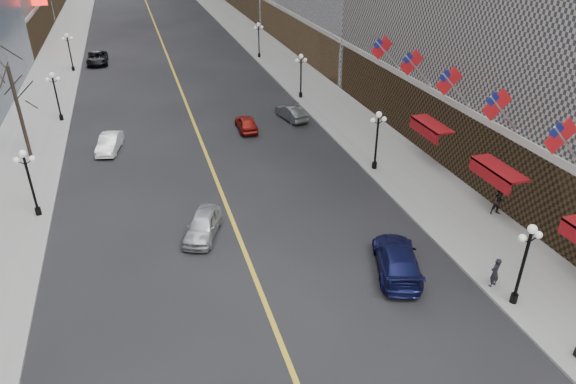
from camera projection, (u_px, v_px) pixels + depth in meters
sidewalk_east at (267, 50)px, 73.22m from camera, size 6.00×230.00×0.15m
sidewalk_west at (58, 65)px, 66.08m from camera, size 6.00×230.00×0.15m
lane_line at (162, 42)px, 78.09m from camera, size 0.25×200.00×0.02m
streetlamp_east_0 at (525, 257)px, 24.21m from camera, size 1.26×0.44×4.52m
streetlamp_east_1 at (377, 134)px, 37.66m from camera, size 1.26×0.44×4.52m
streetlamp_east_2 at (301, 71)px, 52.81m from camera, size 1.26×0.44×4.52m
streetlamp_east_3 at (259, 36)px, 67.95m from camera, size 1.26×0.44×4.52m
streetlamp_west_1 at (29, 176)px, 31.64m from camera, size 1.26×0.44×4.52m
streetlamp_west_2 at (55, 91)px, 46.79m from camera, size 1.26×0.44×4.52m
streetlamp_west_3 at (69, 48)px, 61.93m from camera, size 1.26×0.44×4.52m
flag_1 at (563, 139)px, 25.53m from camera, size 2.87×0.12×2.87m
flag_2 at (499, 107)px, 29.74m from camera, size 2.87×0.12×2.87m
flag_3 at (451, 83)px, 33.95m from camera, size 2.87×0.12×2.87m
flag_4 at (413, 65)px, 38.15m from camera, size 2.87×0.12×2.87m
flag_5 at (383, 50)px, 42.36m from camera, size 2.87×0.12×2.87m
awning_b at (496, 170)px, 31.95m from camera, size 1.40×4.00×0.93m
awning_c at (429, 126)px, 38.68m from camera, size 1.40×4.00×0.93m
tree_west_far at (11, 81)px, 38.03m from camera, size 3.60×3.60×7.92m
car_nb_near at (203, 225)px, 30.73m from camera, size 3.21×4.58×1.45m
car_nb_mid at (110, 143)px, 41.88m from camera, size 2.32×4.34×1.36m
car_nb_far at (97, 58)px, 66.29m from camera, size 2.58×5.48×1.52m
car_sb_near at (397, 259)px, 27.61m from camera, size 3.82×5.82×1.57m
car_sb_mid at (246, 123)px, 45.93m from camera, size 1.67×4.00×1.35m
car_sb_far at (291, 112)px, 48.33m from camera, size 2.28×4.39×1.38m
ped_ne_corner at (495, 272)px, 26.24m from camera, size 0.73×0.62×1.70m
ped_east_walk at (499, 202)px, 32.60m from camera, size 0.92×0.63×1.73m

